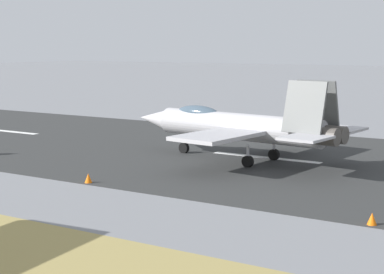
{
  "coord_description": "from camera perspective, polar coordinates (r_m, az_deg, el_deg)",
  "views": [
    {
      "loc": [
        -18.17,
        39.05,
        7.7
      ],
      "look_at": [
        1.54,
        7.03,
        2.2
      ],
      "focal_mm": 58.84,
      "sensor_mm": 36.0,
      "label": 1
    }
  ],
  "objects": [
    {
      "name": "ground_plane",
      "position": [
        43.75,
        6.56,
        -1.87
      ],
      "size": [
        400.0,
        400.0,
        0.0
      ],
      "primitive_type": "plane",
      "color": "slate"
    },
    {
      "name": "runway_strip",
      "position": [
        43.74,
        6.58,
        -1.86
      ],
      "size": [
        240.0,
        26.0,
        0.02
      ],
      "color": "#2D2F2E",
      "rests_on": "ground"
    },
    {
      "name": "fighter_jet",
      "position": [
        42.08,
        4.33,
        1.04
      ],
      "size": [
        16.89,
        13.57,
        5.57
      ],
      "color": "#AFAEB2",
      "rests_on": "ground"
    },
    {
      "name": "marker_cone_near",
      "position": [
        28.41,
        16.01,
        -7.16
      ],
      "size": [
        0.44,
        0.44,
        0.55
      ],
      "primitive_type": "cone",
      "color": "orange",
      "rests_on": "ground"
    },
    {
      "name": "marker_cone_mid",
      "position": [
        35.94,
        -9.38,
        -3.71
      ],
      "size": [
        0.44,
        0.44,
        0.55
      ],
      "primitive_type": "cone",
      "color": "orange",
      "rests_on": "ground"
    }
  ]
}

